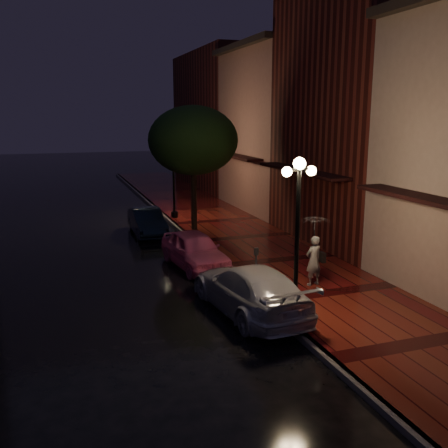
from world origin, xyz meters
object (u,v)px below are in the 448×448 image
object	(u,v)px
pink_car	(195,250)
silver_car	(250,289)
navy_car	(147,222)
woman_with_umbrella	(315,240)
parking_meter	(256,264)
streetlamp_near	(297,228)
streetlamp_far	(174,171)
street_tree	(193,143)

from	to	relation	value
pink_car	silver_car	world-z (taller)	silver_car
pink_car	navy_car	world-z (taller)	pink_car
woman_with_umbrella	navy_car	bearing A→B (deg)	-80.52
silver_car	parking_meter	size ratio (longest dim) A/B	3.54
streetlamp_near	pink_car	xyz separation A→B (m)	(-1.25, 5.59, -1.93)
streetlamp_far	silver_car	size ratio (longest dim) A/B	0.91
pink_car	navy_car	bearing A→B (deg)	90.82
streetlamp_near	woman_with_umbrella	xyz separation A→B (m)	(1.70, 2.06, -0.95)
silver_car	street_tree	bearing A→B (deg)	-102.50
streetlamp_near	parking_meter	xyz separation A→B (m)	(-0.20, 2.28, -1.64)
street_tree	navy_car	size ratio (longest dim) A/B	1.55
street_tree	pink_car	distance (m)	6.66
street_tree	navy_car	distance (m)	4.27
navy_car	silver_car	bearing A→B (deg)	-84.64
parking_meter	street_tree	bearing A→B (deg)	92.98
pink_car	parking_meter	world-z (taller)	parking_meter
navy_car	parking_meter	world-z (taller)	parking_meter
silver_car	woman_with_umbrella	world-z (taller)	woman_with_umbrella
streetlamp_far	pink_car	size ratio (longest dim) A/B	1.10
street_tree	woman_with_umbrella	distance (m)	9.41
streetlamp_near	streetlamp_far	bearing A→B (deg)	90.00
streetlamp_near	streetlamp_far	distance (m)	14.00
streetlamp_near	silver_car	bearing A→B (deg)	134.87
pink_car	silver_car	xyz separation A→B (m)	(0.30, -4.63, 0.02)
street_tree	silver_car	bearing A→B (deg)	-96.87
woman_with_umbrella	silver_car	bearing A→B (deg)	10.35
streetlamp_near	navy_car	xyz separation A→B (m)	(-1.97, 11.24, -1.98)
streetlamp_far	pink_car	distance (m)	8.72
streetlamp_far	street_tree	xyz separation A→B (m)	(0.26, -3.01, 1.64)
street_tree	silver_car	xyz separation A→B (m)	(-1.21, -10.04, -3.55)
navy_car	woman_with_umbrella	world-z (taller)	woman_with_umbrella
silver_car	woman_with_umbrella	size ratio (longest dim) A/B	2.10
silver_car	pink_car	bearing A→B (deg)	-91.91
navy_car	silver_car	xyz separation A→B (m)	(1.02, -10.29, 0.07)
street_tree	silver_car	world-z (taller)	street_tree
parking_meter	silver_car	bearing A→B (deg)	-113.49
streetlamp_far	woman_with_umbrella	size ratio (longest dim) A/B	1.90
pink_car	parking_meter	bearing A→B (deg)	-78.79
navy_car	silver_car	size ratio (longest dim) A/B	0.79
streetlamp_near	navy_car	world-z (taller)	streetlamp_near
streetlamp_far	street_tree	distance (m)	3.44
street_tree	parking_meter	xyz separation A→B (m)	(-0.46, -8.71, -3.28)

